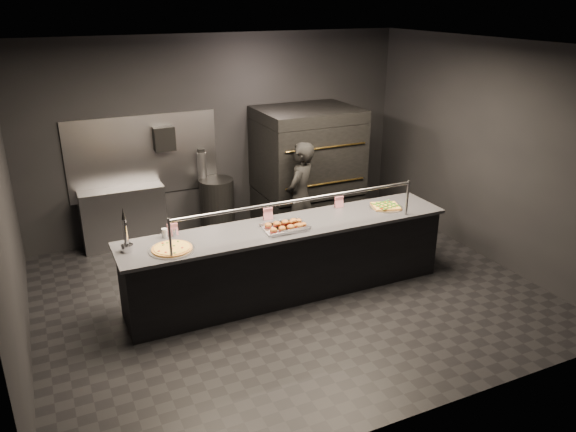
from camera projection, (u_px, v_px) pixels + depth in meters
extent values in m
plane|color=black|center=(289.00, 292.00, 7.10)|extent=(6.00, 6.00, 0.00)
plane|color=black|center=(289.00, 46.00, 5.99)|extent=(6.00, 6.00, 0.00)
cube|color=black|center=(220.00, 134.00, 8.66)|extent=(6.00, 0.04, 3.00)
cube|color=black|center=(421.00, 267.00, 4.44)|extent=(6.00, 0.04, 3.00)
cube|color=black|center=(5.00, 220.00, 5.37)|extent=(0.04, 5.00, 3.00)
cube|color=black|center=(486.00, 151.00, 7.72)|extent=(0.04, 5.00, 3.00)
cube|color=#99999E|center=(144.00, 156.00, 8.24)|extent=(2.20, 0.02, 1.20)
cube|color=black|center=(289.00, 261.00, 6.94)|extent=(4.00, 0.70, 0.88)
cube|color=#343439|center=(289.00, 227.00, 6.77)|extent=(4.10, 0.78, 0.04)
cylinder|color=#99999E|center=(170.00, 238.00, 5.84)|extent=(0.03, 0.03, 0.45)
cylinder|color=#99999E|center=(407.00, 198.00, 7.01)|extent=(0.03, 0.03, 0.45)
cylinder|color=#99999E|center=(300.00, 200.00, 6.35)|extent=(3.00, 0.04, 0.04)
cube|color=black|center=(306.00, 208.00, 9.06)|extent=(1.50, 1.15, 0.60)
cube|color=black|center=(307.00, 172.00, 8.84)|extent=(1.50, 1.20, 0.55)
cube|color=black|center=(307.00, 138.00, 8.64)|extent=(1.50, 1.20, 0.55)
cube|color=black|center=(308.00, 114.00, 8.50)|extent=(1.50, 1.20, 0.18)
cylinder|color=gold|center=(326.00, 184.00, 8.32)|extent=(1.30, 0.02, 0.02)
cylinder|color=gold|center=(326.00, 147.00, 8.11)|extent=(1.30, 0.02, 0.02)
cube|color=#99999E|center=(124.00, 217.00, 8.26)|extent=(1.20, 0.35, 0.90)
cube|color=black|center=(164.00, 139.00, 8.19)|extent=(0.30, 0.20, 0.35)
cylinder|color=#B2B2B7|center=(202.00, 167.00, 8.60)|extent=(0.14, 0.14, 0.45)
cube|color=black|center=(201.00, 151.00, 8.51)|extent=(0.10, 0.06, 0.06)
cylinder|color=silver|center=(127.00, 248.00, 6.06)|extent=(0.13, 0.13, 0.07)
cylinder|color=silver|center=(126.00, 234.00, 6.00)|extent=(0.05, 0.05, 0.34)
cylinder|color=silver|center=(125.00, 223.00, 5.88)|extent=(0.02, 0.09, 0.02)
cone|color=black|center=(123.00, 213.00, 5.92)|extent=(0.05, 0.05, 0.13)
cylinder|color=silver|center=(172.00, 250.00, 6.10)|extent=(0.51, 0.51, 0.01)
cylinder|color=gold|center=(172.00, 249.00, 6.09)|extent=(0.44, 0.44, 0.02)
cylinder|color=#FFCA53|center=(172.00, 248.00, 6.09)|extent=(0.39, 0.39, 0.01)
cube|color=silver|center=(284.00, 228.00, 6.65)|extent=(0.52, 0.41, 0.02)
ellipsoid|color=#9E5221|center=(274.00, 230.00, 6.50)|extent=(0.09, 0.09, 0.06)
ellipsoid|color=#9E5221|center=(268.00, 225.00, 6.64)|extent=(0.09, 0.09, 0.06)
ellipsoid|color=#9E5221|center=(282.00, 228.00, 6.54)|extent=(0.09, 0.09, 0.06)
ellipsoid|color=#9E5221|center=(277.00, 224.00, 6.68)|extent=(0.09, 0.09, 0.06)
ellipsoid|color=#9E5221|center=(291.00, 227.00, 6.59)|extent=(0.09, 0.09, 0.06)
ellipsoid|color=#9E5221|center=(285.00, 222.00, 6.72)|extent=(0.09, 0.09, 0.06)
ellipsoid|color=#9E5221|center=(299.00, 225.00, 6.63)|extent=(0.09, 0.09, 0.06)
ellipsoid|color=#9E5221|center=(294.00, 221.00, 6.77)|extent=(0.09, 0.09, 0.06)
cube|color=silver|center=(291.00, 226.00, 6.70)|extent=(0.40, 0.29, 0.02)
ellipsoid|color=#9E5221|center=(283.00, 228.00, 6.58)|extent=(0.07, 0.07, 0.05)
ellipsoid|color=#9E5221|center=(278.00, 224.00, 6.69)|extent=(0.07, 0.07, 0.05)
ellipsoid|color=#9E5221|center=(290.00, 227.00, 6.61)|extent=(0.07, 0.07, 0.05)
ellipsoid|color=#9E5221|center=(285.00, 223.00, 6.72)|extent=(0.07, 0.07, 0.05)
ellipsoid|color=#9E5221|center=(297.00, 225.00, 6.65)|extent=(0.07, 0.07, 0.05)
ellipsoid|color=#9E5221|center=(292.00, 222.00, 6.76)|extent=(0.07, 0.07, 0.05)
ellipsoid|color=#9E5221|center=(304.00, 224.00, 6.68)|extent=(0.07, 0.07, 0.05)
ellipsoid|color=#9E5221|center=(299.00, 221.00, 6.79)|extent=(0.07, 0.07, 0.05)
cylinder|color=silver|center=(386.00, 207.00, 7.31)|extent=(0.43, 0.43, 0.01)
cube|color=gold|center=(386.00, 206.00, 7.30)|extent=(0.41, 0.39, 0.02)
cube|color=#FFCA53|center=(386.00, 205.00, 7.30)|extent=(0.39, 0.37, 0.01)
cube|color=#338423|center=(386.00, 205.00, 7.29)|extent=(0.37, 0.34, 0.01)
cylinder|color=silver|center=(165.00, 233.00, 6.39)|extent=(0.07, 0.07, 0.11)
cylinder|color=silver|center=(174.00, 232.00, 6.44)|extent=(0.05, 0.05, 0.09)
cube|color=white|center=(173.00, 229.00, 6.44)|extent=(0.12, 0.04, 0.15)
cube|color=white|center=(268.00, 214.00, 6.91)|extent=(0.12, 0.04, 0.15)
cube|color=white|center=(339.00, 202.00, 7.30)|extent=(0.12, 0.04, 0.15)
cylinder|color=black|center=(217.00, 207.00, 8.71)|extent=(0.53, 0.53, 0.88)
imported|color=black|center=(300.00, 198.00, 8.02)|extent=(0.70, 0.67, 1.61)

